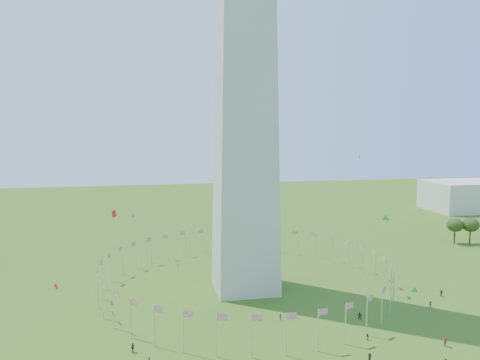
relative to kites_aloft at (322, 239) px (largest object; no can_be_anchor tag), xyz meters
name	(u,v)px	position (x,y,z in m)	size (l,w,h in m)	color
flag_ring	(245,273)	(-11.77, 28.19, -16.05)	(80.24, 80.24, 9.00)	silver
gov_building_east_a	(473,195)	(138.23, 128.19, -12.55)	(50.00, 30.00, 16.00)	beige
kites_aloft	(322,239)	(0.00, 0.00, 0.00)	(100.93, 65.49, 39.26)	green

